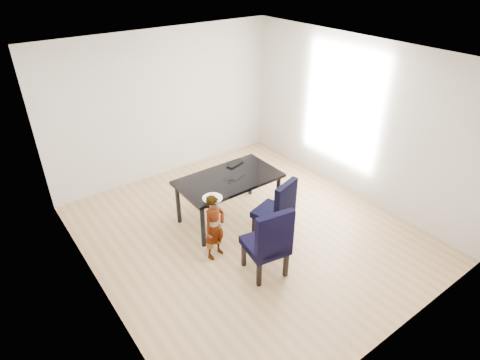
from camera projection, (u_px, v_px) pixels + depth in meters
floor at (248, 232)px, 6.27m from camera, size 4.50×5.00×0.01m
ceiling at (250, 56)px, 4.90m from camera, size 4.50×5.00×0.01m
wall_back at (165, 105)px, 7.32m from camera, size 4.50×0.01×2.70m
wall_front at (407, 249)px, 3.84m from camera, size 4.50×0.01×2.70m
wall_left at (87, 210)px, 4.42m from camera, size 0.01×5.00×2.70m
wall_right at (355, 119)px, 6.74m from camera, size 0.01×5.00×2.70m
dining_table at (229, 198)px, 6.42m from camera, size 1.60×0.90×0.75m
chair_left at (265, 239)px, 5.26m from camera, size 0.60×0.62×1.08m
chair_right at (273, 208)px, 5.95m from camera, size 0.60×0.61×1.00m
child at (215, 227)px, 5.55m from camera, size 0.41×0.32×1.00m
plate at (212, 198)px, 5.71m from camera, size 0.29×0.29×0.02m
sandwich at (212, 196)px, 5.69m from camera, size 0.15×0.11×0.05m
laptop at (233, 163)px, 6.64m from camera, size 0.38×0.30×0.03m
cable_tangle at (232, 182)px, 6.12m from camera, size 0.15×0.15×0.01m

